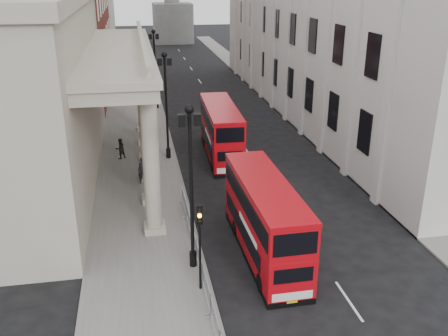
# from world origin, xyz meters

# --- Properties ---
(ground) EXTENTS (260.00, 260.00, 0.00)m
(ground) POSITION_xyz_m (0.00, 0.00, 0.00)
(ground) COLOR black
(ground) RESTS_ON ground
(sidewalk_west) EXTENTS (6.00, 140.00, 0.12)m
(sidewalk_west) POSITION_xyz_m (-3.00, 30.00, 0.06)
(sidewalk_west) COLOR slate
(sidewalk_west) RESTS_ON ground
(sidewalk_east) EXTENTS (3.00, 140.00, 0.12)m
(sidewalk_east) POSITION_xyz_m (13.50, 30.00, 0.06)
(sidewalk_east) COLOR slate
(sidewalk_east) RESTS_ON ground
(kerb) EXTENTS (0.20, 140.00, 0.14)m
(kerb) POSITION_xyz_m (-0.05, 30.00, 0.07)
(kerb) COLOR slate
(kerb) RESTS_ON ground
(portico_building) EXTENTS (9.00, 28.00, 12.00)m
(portico_building) POSITION_xyz_m (-10.50, 18.00, 6.00)
(portico_building) COLOR #A39C89
(portico_building) RESTS_ON ground
(lamp_post_south) EXTENTS (1.05, 0.44, 8.32)m
(lamp_post_south) POSITION_xyz_m (-0.60, 4.00, 4.91)
(lamp_post_south) COLOR black
(lamp_post_south) RESTS_ON sidewalk_west
(lamp_post_mid) EXTENTS (1.05, 0.44, 8.32)m
(lamp_post_mid) POSITION_xyz_m (-0.60, 20.00, 4.91)
(lamp_post_mid) COLOR black
(lamp_post_mid) RESTS_ON sidewalk_west
(lamp_post_north) EXTENTS (1.05, 0.44, 8.32)m
(lamp_post_north) POSITION_xyz_m (-0.60, 36.00, 4.91)
(lamp_post_north) COLOR black
(lamp_post_north) RESTS_ON sidewalk_west
(traffic_light) EXTENTS (0.28, 0.33, 4.30)m
(traffic_light) POSITION_xyz_m (-0.50, 1.98, 3.11)
(traffic_light) COLOR black
(traffic_light) RESTS_ON sidewalk_west
(crowd_barriers) EXTENTS (0.50, 18.75, 1.10)m
(crowd_barriers) POSITION_xyz_m (-0.35, 2.23, 0.67)
(crowd_barriers) COLOR gray
(crowd_barriers) RESTS_ON sidewalk_west
(bus_near) EXTENTS (2.42, 9.45, 4.07)m
(bus_near) POSITION_xyz_m (3.25, 4.71, 2.13)
(bus_near) COLOR #BF0811
(bus_near) RESTS_ON ground
(bus_far) EXTENTS (2.66, 9.69, 4.15)m
(bus_far) POSITION_xyz_m (3.64, 20.01, 2.17)
(bus_far) COLOR red
(bus_far) RESTS_ON ground
(pedestrian_a) EXTENTS (0.76, 0.56, 1.91)m
(pedestrian_a) POSITION_xyz_m (-2.73, 15.10, 1.08)
(pedestrian_a) COLOR black
(pedestrian_a) RESTS_ON sidewalk_west
(pedestrian_b) EXTENTS (1.01, 0.93, 1.66)m
(pedestrian_b) POSITION_xyz_m (-4.35, 20.50, 0.95)
(pedestrian_b) COLOR black
(pedestrian_b) RESTS_ON sidewalk_west
(pedestrian_c) EXTENTS (1.03, 0.93, 1.77)m
(pedestrian_c) POSITION_xyz_m (-2.52, 16.14, 1.00)
(pedestrian_c) COLOR black
(pedestrian_c) RESTS_ON sidewalk_west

